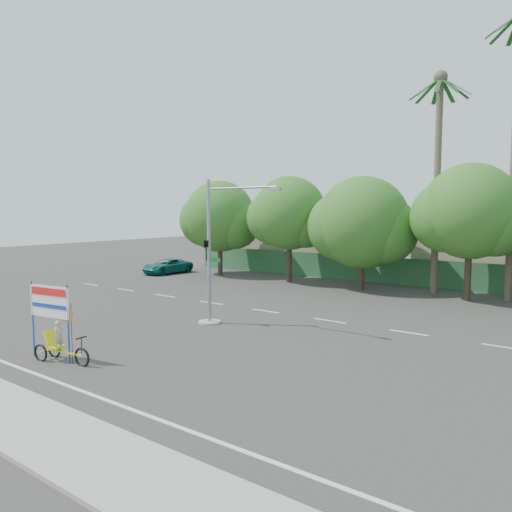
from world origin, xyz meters
The scene contains 11 objects.
ground centered at (0.00, 0.00, 0.00)m, with size 120.00×120.00×0.00m, color #33302D.
fence centered at (0.00, 21.50, 1.00)m, with size 38.00×0.08×2.00m, color #336B3D.
building_left centered at (-10.00, 26.00, 2.00)m, with size 12.00×8.00×4.00m, color #B6A791.
tree_far_left centered at (-14.05, 18.00, 4.76)m, with size 7.14×6.00×7.96m.
tree_left centered at (-7.05, 18.00, 5.06)m, with size 6.66×5.60×8.07m.
tree_center centered at (-1.05, 18.00, 4.47)m, with size 7.62×6.40×7.85m.
tree_right centered at (5.95, 18.00, 5.24)m, with size 6.90×5.80×8.36m.
palm_short centered at (3.50, 19.50, 8.86)m, with size 3.73×3.79×14.45m.
traffic_signal centered at (-2.20, 3.98, 2.92)m, with size 4.72×1.10×7.00m.
trike_billboard centered at (-2.90, -3.93, 1.18)m, with size 2.96×0.88×2.93m.
pickup_truck centered at (-18.25, 15.87, 0.64)m, with size 2.11×4.57×1.27m, color #0E665F.
Camera 1 is at (13.80, -13.86, 5.60)m, focal length 35.00 mm.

